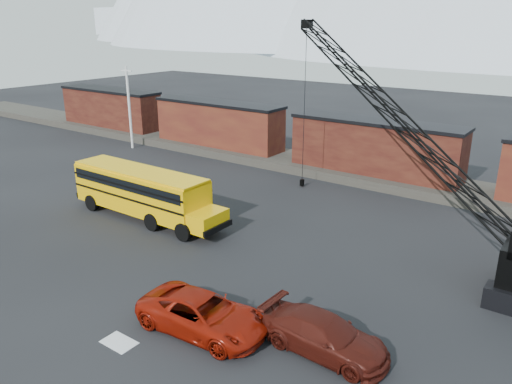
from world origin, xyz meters
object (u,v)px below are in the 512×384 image
school_bus (144,192)px  crawler_crane (394,114)px  maroon_suv (324,335)px  red_pickup (203,314)px

school_bus → crawler_crane: size_ratio=0.55×
school_bus → maroon_suv: size_ratio=2.26×
school_bus → maroon_suv: bearing=-19.0°
school_bus → maroon_suv: (16.00, -5.52, -1.05)m
school_bus → crawler_crane: crawler_crane is taller
red_pickup → crawler_crane: size_ratio=0.26×
red_pickup → crawler_crane: (1.84, 14.63, 6.29)m
maroon_suv → crawler_crane: bearing=13.7°
school_bus → red_pickup: school_bus is taller
red_pickup → crawler_crane: crawler_crane is taller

